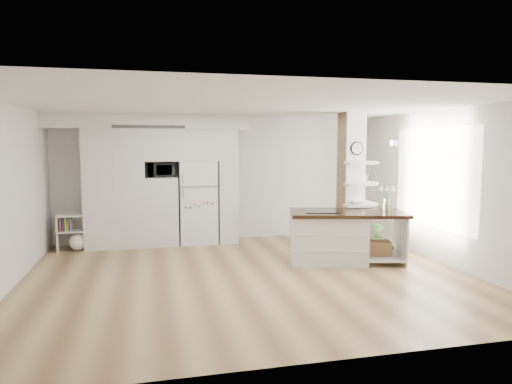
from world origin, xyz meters
TOP-DOWN VIEW (x-y plane):
  - floor at (0.00, 0.00)m, footprint 7.00×6.00m
  - room at (0.00, 0.00)m, footprint 7.04×6.04m
  - cabinet_wall at (-1.45, 2.67)m, footprint 4.00×0.71m
  - refrigerator at (-0.53, 2.68)m, footprint 0.78×0.69m
  - column at (2.38, 1.13)m, footprint 0.69×0.90m
  - window at (3.48, 0.30)m, footprint 0.00×2.40m
  - pendant_light at (1.70, 0.15)m, footprint 0.12×0.12m
  - kitchen_island at (1.68, 0.53)m, footprint 2.20×1.44m
  - bookshelf at (-2.97, 2.50)m, footprint 0.63×0.40m
  - floor_plant_a at (3.00, 0.63)m, footprint 0.30×0.26m
  - floor_plant_b at (3.00, 1.43)m, footprint 0.31×0.31m
  - microwave at (-1.27, 2.62)m, footprint 0.54×0.37m
  - shelf_plant at (2.63, 1.30)m, footprint 0.27×0.23m
  - decor_bowl at (2.30, 0.90)m, footprint 0.22×0.22m

SIDE VIEW (x-z plane):
  - floor at x=0.00m, z-range -0.01..0.01m
  - floor_plant_a at x=3.00m, z-range 0.00..0.47m
  - floor_plant_b at x=3.00m, z-range 0.00..0.48m
  - bookshelf at x=-2.97m, z-range -0.05..0.68m
  - kitchen_island at x=1.68m, z-range -0.27..1.21m
  - refrigerator at x=-0.53m, z-range 0.00..1.75m
  - decor_bowl at x=2.30m, z-range 0.98..1.03m
  - column at x=2.38m, z-range 0.00..2.70m
  - window at x=3.48m, z-range 0.30..2.70m
  - cabinet_wall at x=-1.45m, z-range 0.16..2.86m
  - shelf_plant at x=2.63m, z-range 1.38..1.67m
  - microwave at x=-1.27m, z-range 1.42..1.72m
  - room at x=0.00m, z-range 0.50..3.22m
  - pendant_light at x=1.70m, z-range 2.07..2.17m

